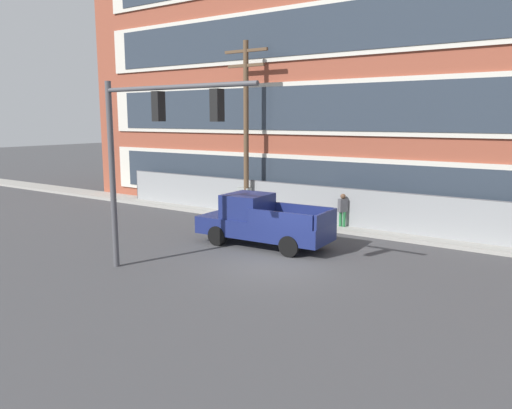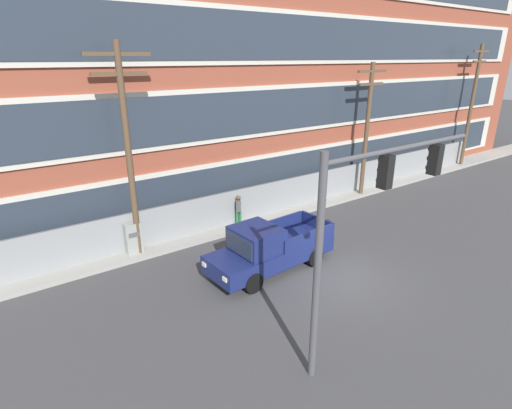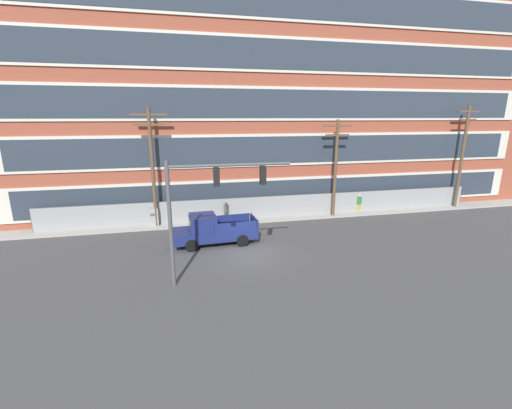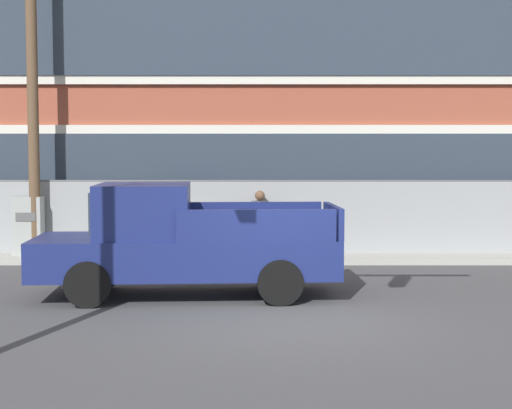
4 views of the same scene
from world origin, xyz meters
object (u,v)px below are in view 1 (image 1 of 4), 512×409
traffic_signal_mast (147,138)px  pickup_truck_navy (261,222)px  pedestrian_by_fence (343,209)px  utility_pole_near_corner (246,122)px  electrical_cabinet (244,202)px

traffic_signal_mast → pickup_truck_navy: bearing=81.7°
traffic_signal_mast → pedestrian_by_fence: bearing=76.9°
pedestrian_by_fence → utility_pole_near_corner: bearing=-178.3°
electrical_cabinet → pedestrian_by_fence: (5.53, 0.06, 0.20)m
traffic_signal_mast → electrical_cabinet: 10.89m
traffic_signal_mast → pickup_truck_navy: traffic_signal_mast is taller
utility_pole_near_corner → pedestrian_by_fence: utility_pole_near_corner is taller
pedestrian_by_fence → electrical_cabinet: bearing=-179.3°
pickup_truck_navy → pedestrian_by_fence: pickup_truck_navy is taller
pickup_truck_navy → utility_pole_near_corner: 7.01m
electrical_cabinet → pedestrian_by_fence: 5.53m
pickup_truck_navy → utility_pole_near_corner: size_ratio=0.63×
traffic_signal_mast → utility_pole_near_corner: size_ratio=0.71×
utility_pole_near_corner → pickup_truck_navy: bearing=-48.5°
utility_pole_near_corner → electrical_cabinet: utility_pole_near_corner is taller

